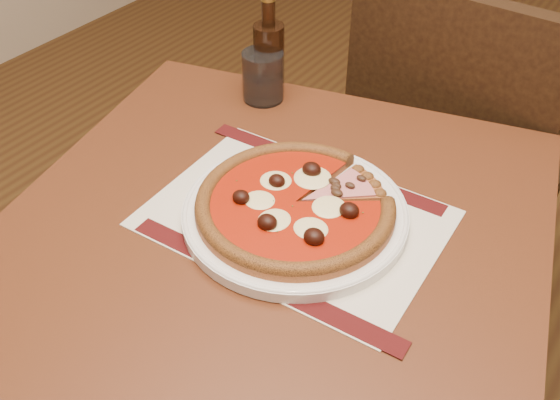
# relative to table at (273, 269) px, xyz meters

# --- Properties ---
(table) EXTENTS (0.96, 0.96, 0.75)m
(table) POSITION_rel_table_xyz_m (0.00, 0.00, 0.00)
(table) COLOR #602B16
(table) RESTS_ON ground
(chair_far) EXTENTS (0.47, 0.47, 0.95)m
(chair_far) POSITION_rel_table_xyz_m (0.08, 0.63, -0.11)
(chair_far) COLOR black
(chair_far) RESTS_ON ground
(placemat) EXTENTS (0.44, 0.32, 0.00)m
(placemat) POSITION_rel_table_xyz_m (0.02, 0.03, 0.10)
(placemat) COLOR white
(placemat) RESTS_ON table
(plate) EXTENTS (0.34, 0.34, 0.02)m
(plate) POSITION_rel_table_xyz_m (0.02, 0.03, 0.11)
(plate) COLOR white
(plate) RESTS_ON placemat
(pizza) EXTENTS (0.30, 0.30, 0.04)m
(pizza) POSITION_rel_table_xyz_m (0.02, 0.03, 0.13)
(pizza) COLOR #AA5A29
(pizza) RESTS_ON plate
(ham_slice) EXTENTS (0.10, 0.13, 0.02)m
(ham_slice) POSITION_rel_table_xyz_m (0.08, 0.10, 0.13)
(ham_slice) COLOR #AA5A29
(ham_slice) RESTS_ON plate
(water_glass) EXTENTS (0.10, 0.10, 0.10)m
(water_glass) POSITION_rel_table_xyz_m (-0.22, 0.29, 0.15)
(water_glass) COLOR white
(water_glass) RESTS_ON table
(bottle) EXTENTS (0.06, 0.06, 0.20)m
(bottle) POSITION_rel_table_xyz_m (-0.23, 0.32, 0.18)
(bottle) COLOR black
(bottle) RESTS_ON table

